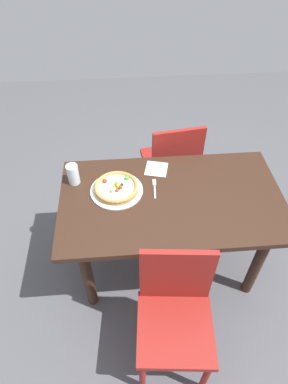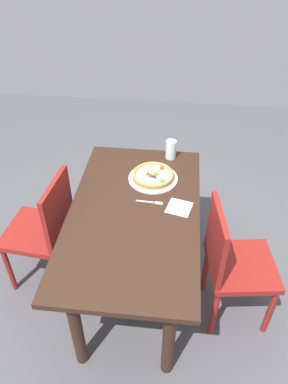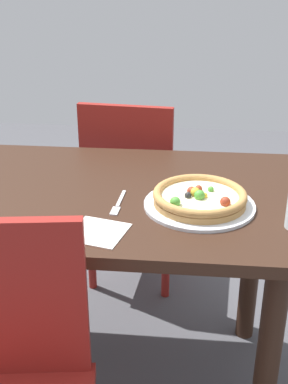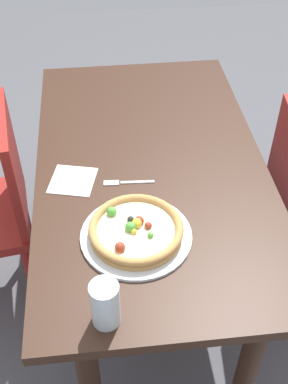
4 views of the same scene
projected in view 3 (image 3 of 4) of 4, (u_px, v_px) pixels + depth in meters
ground_plane at (101, 369)px, 1.87m from camera, size 6.00×6.00×0.00m
dining_table at (94, 223)px, 1.61m from camera, size 1.36×0.77×0.73m
chair_near at (132, 186)px, 2.21m from camera, size 0.44×0.44×0.88m
plate at (199, 205)px, 1.46m from camera, size 0.32×0.32×0.01m
pizza at (200, 197)px, 1.44m from camera, size 0.27×0.27×0.05m
fork at (118, 205)px, 1.47m from camera, size 0.03×0.17×0.00m
napkin at (98, 232)px, 1.32m from camera, size 0.17×0.17×0.00m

